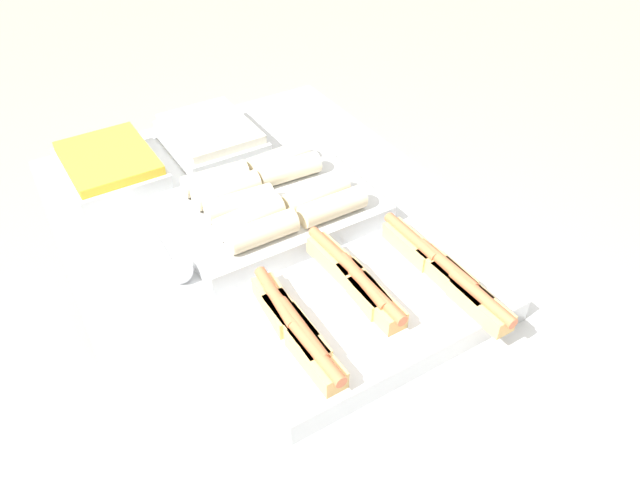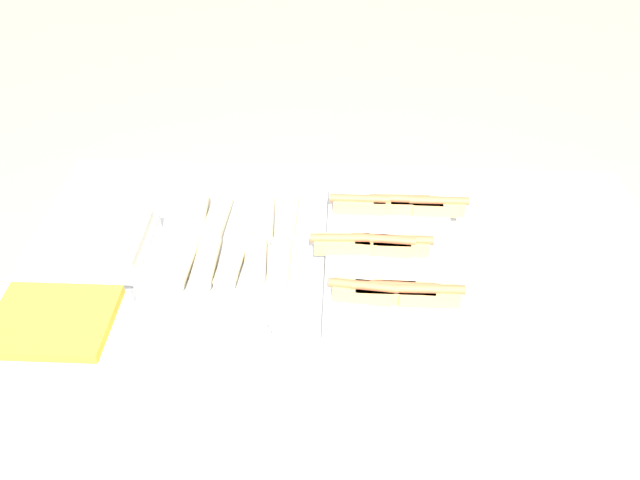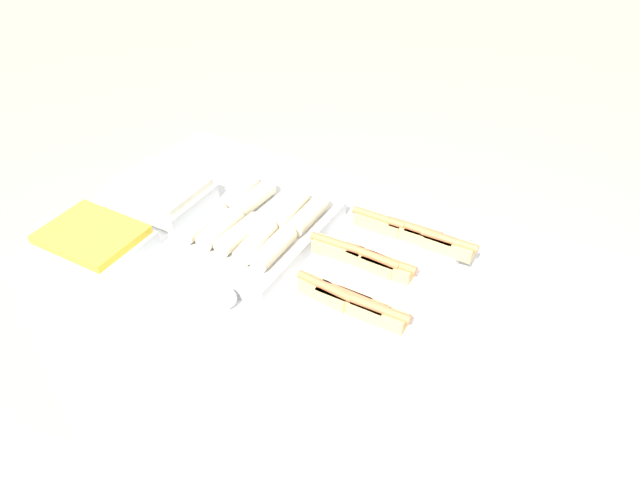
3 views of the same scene
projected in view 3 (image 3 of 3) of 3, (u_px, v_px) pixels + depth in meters
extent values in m
plane|color=#ADA393|center=(333.00, 450.00, 2.22)|extent=(12.00, 12.00, 0.00)
cube|color=silver|center=(335.00, 372.00, 1.96)|extent=(1.64, 0.87, 0.85)
cube|color=silver|center=(378.00, 277.00, 1.63)|extent=(0.32, 0.53, 0.05)
cube|color=tan|center=(359.00, 305.00, 1.49)|extent=(0.14, 0.05, 0.04)
cylinder|color=#D66B42|center=(359.00, 299.00, 1.47)|extent=(0.16, 0.03, 0.02)
cube|color=tan|center=(387.00, 267.00, 1.60)|extent=(0.14, 0.04, 0.04)
cylinder|color=#D66B42|center=(388.00, 261.00, 1.58)|extent=(0.16, 0.02, 0.02)
cube|color=tan|center=(449.00, 246.00, 1.66)|extent=(0.14, 0.05, 0.04)
cylinder|color=#D66B42|center=(450.00, 240.00, 1.65)|extent=(0.16, 0.02, 0.02)
cube|color=tan|center=(343.00, 299.00, 1.50)|extent=(0.14, 0.04, 0.04)
cylinder|color=#D66B42|center=(343.00, 293.00, 1.49)|extent=(0.16, 0.02, 0.02)
cube|color=tan|center=(372.00, 261.00, 1.61)|extent=(0.14, 0.05, 0.04)
cylinder|color=#D66B42|center=(373.00, 255.00, 1.60)|extent=(0.16, 0.03, 0.02)
cube|color=tan|center=(429.00, 239.00, 1.69)|extent=(0.14, 0.05, 0.04)
cylinder|color=#D66B42|center=(430.00, 233.00, 1.67)|extent=(0.16, 0.03, 0.02)
cube|color=tan|center=(379.00, 315.00, 1.46)|extent=(0.14, 0.05, 0.04)
cylinder|color=#D66B42|center=(379.00, 309.00, 1.45)|extent=(0.16, 0.02, 0.02)
cube|color=tan|center=(378.00, 223.00, 1.74)|extent=(0.14, 0.04, 0.04)
cylinder|color=#D66B42|center=(379.00, 218.00, 1.73)|extent=(0.16, 0.02, 0.02)
cube|color=tan|center=(336.00, 250.00, 1.65)|extent=(0.14, 0.05, 0.04)
cylinder|color=#D66B42|center=(337.00, 244.00, 1.64)|extent=(0.16, 0.03, 0.02)
cube|color=tan|center=(414.00, 234.00, 1.70)|extent=(0.14, 0.05, 0.04)
cylinder|color=#D66B42|center=(414.00, 228.00, 1.69)|extent=(0.16, 0.02, 0.02)
cube|color=tan|center=(325.00, 292.00, 1.52)|extent=(0.14, 0.06, 0.04)
cylinder|color=#D66B42|center=(325.00, 286.00, 1.51)|extent=(0.16, 0.04, 0.02)
cube|color=silver|center=(257.00, 233.00, 1.78)|extent=(0.34, 0.46, 0.05)
cylinder|color=beige|center=(274.00, 248.00, 1.64)|extent=(0.05, 0.15, 0.05)
cylinder|color=beige|center=(239.00, 193.00, 1.84)|extent=(0.06, 0.16, 0.05)
cylinder|color=beige|center=(256.00, 242.00, 1.66)|extent=(0.06, 0.16, 0.05)
cylinder|color=beige|center=(204.00, 222.00, 1.73)|extent=(0.06, 0.16, 0.05)
cylinder|color=beige|center=(289.00, 210.00, 1.78)|extent=(0.06, 0.16, 0.05)
cylinder|color=beige|center=(254.00, 199.00, 1.82)|extent=(0.06, 0.16, 0.05)
cylinder|color=beige|center=(220.00, 228.00, 1.71)|extent=(0.05, 0.15, 0.05)
cylinder|color=beige|center=(239.00, 234.00, 1.69)|extent=(0.06, 0.16, 0.05)
cylinder|color=beige|center=(308.00, 215.00, 1.76)|extent=(0.05, 0.16, 0.05)
cube|color=silver|center=(94.00, 245.00, 1.74)|extent=(0.28, 0.22, 0.05)
cube|color=gold|center=(91.00, 234.00, 1.71)|extent=(0.26, 0.20, 0.02)
cube|color=silver|center=(161.00, 196.00, 1.92)|extent=(0.28, 0.22, 0.05)
cube|color=silver|center=(159.00, 186.00, 1.90)|extent=(0.26, 0.20, 0.02)
cylinder|color=silver|center=(191.00, 290.00, 1.62)|extent=(0.23, 0.02, 0.01)
sphere|color=silver|center=(226.00, 298.00, 1.56)|extent=(0.06, 0.06, 0.06)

